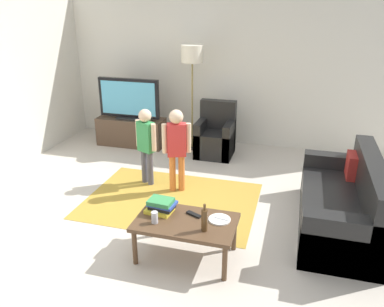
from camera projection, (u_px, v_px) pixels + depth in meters
ground at (178, 222)px, 4.57m from camera, size 7.80×7.80×0.00m
wall_back at (229, 68)px, 6.75m from camera, size 6.00×0.12×2.70m
area_rug at (171, 200)px, 5.07m from camera, size 2.20×1.60×0.01m
tv_stand at (131, 132)px, 6.94m from camera, size 1.20×0.44×0.50m
tv at (129, 99)px, 6.70m from camera, size 1.10×0.28×0.71m
couch at (346, 206)px, 4.34m from camera, size 0.80×1.80×0.86m
armchair at (216, 138)px, 6.49m from camera, size 0.60×0.60×0.90m
floor_lamp at (192, 60)px, 6.32m from camera, size 0.36×0.36×1.78m
child_near_tv at (146, 140)px, 5.31m from camera, size 0.34×0.21×1.10m
child_center at (177, 143)px, 5.09m from camera, size 0.37×0.21×1.15m
coffee_table at (186, 225)px, 3.83m from camera, size 1.00×0.60×0.42m
book_stack at (161, 206)px, 3.95m from camera, size 0.31×0.26×0.14m
bottle at (204, 220)px, 3.61m from camera, size 0.06×0.06×0.28m
tv_remote at (194, 214)px, 3.90m from camera, size 0.17×0.11×0.02m
soda_can at (155, 217)px, 3.75m from camera, size 0.07×0.07×0.12m
plate at (220, 219)px, 3.82m from camera, size 0.22×0.22×0.02m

